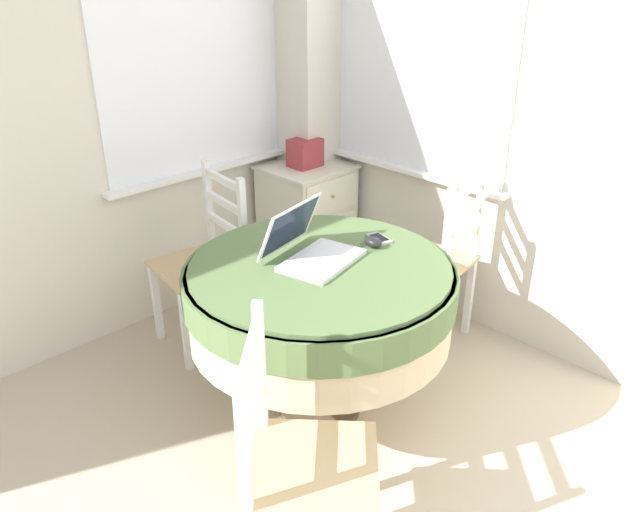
# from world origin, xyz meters

# --- Properties ---
(corner_room_shell) EXTENTS (4.20, 5.05, 2.55)m
(corner_room_shell) POSITION_xyz_m (1.13, 2.01, 1.28)
(corner_room_shell) COLOR beige
(corner_room_shell) RESTS_ON ground_plane
(round_dining_table) EXTENTS (1.10, 1.10, 0.72)m
(round_dining_table) POSITION_xyz_m (0.81, 1.96, 0.58)
(round_dining_table) COLOR #4C3D2D
(round_dining_table) RESTS_ON ground_plane
(laptop) EXTENTS (0.40, 0.38, 0.23)m
(laptop) POSITION_xyz_m (0.82, 2.02, 0.77)
(laptop) COLOR silver
(laptop) RESTS_ON round_dining_table
(computer_mouse) EXTENTS (0.06, 0.09, 0.04)m
(computer_mouse) POSITION_xyz_m (1.09, 1.92, 0.74)
(computer_mouse) COLOR black
(computer_mouse) RESTS_ON round_dining_table
(cell_phone) EXTENTS (0.09, 0.13, 0.01)m
(cell_phone) POSITION_xyz_m (1.16, 1.95, 0.73)
(cell_phone) COLOR #B2B7BC
(cell_phone) RESTS_ON round_dining_table
(dining_chair_near_back_window) EXTENTS (0.45, 0.45, 0.91)m
(dining_chair_near_back_window) POSITION_xyz_m (0.81, 2.76, 0.45)
(dining_chair_near_back_window) COLOR tan
(dining_chair_near_back_window) RESTS_ON ground_plane
(dining_chair_near_right_window) EXTENTS (0.45, 0.45, 0.91)m
(dining_chair_near_right_window) POSITION_xyz_m (1.63, 1.96, 0.45)
(dining_chair_near_right_window) COLOR tan
(dining_chair_near_right_window) RESTS_ON ground_plane
(dining_chair_camera_near) EXTENTS (0.56, 0.56, 0.91)m
(dining_chair_camera_near) POSITION_xyz_m (0.20, 1.43, 0.45)
(dining_chair_camera_near) COLOR tan
(dining_chair_camera_near) RESTS_ON ground_plane
(corner_cabinet) EXTENTS (0.48, 0.45, 0.72)m
(corner_cabinet) POSITION_xyz_m (1.68, 2.94, 0.36)
(corner_cabinet) COLOR silver
(corner_cabinet) RESTS_ON ground_plane
(storage_box) EXTENTS (0.17, 0.14, 0.16)m
(storage_box) POSITION_xyz_m (1.66, 2.94, 0.80)
(storage_box) COLOR #9E3338
(storage_box) RESTS_ON corner_cabinet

